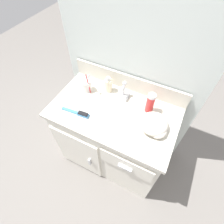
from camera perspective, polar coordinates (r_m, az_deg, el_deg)
name	(u,v)px	position (r m, az deg, el deg)	size (l,w,h in m)	color
ground_plane	(113,155)	(1.86, 0.37, -13.85)	(6.00, 6.00, 0.00)	slate
wall_back	(136,41)	(1.21, 7.78, 21.95)	(1.08, 0.08, 2.20)	silver
vanity	(113,136)	(1.52, 0.33, -8.00)	(0.90, 0.54, 0.73)	silver
backsplash	(129,82)	(1.34, 5.44, 9.63)	(0.90, 0.02, 0.13)	beige
sink_faucet	(123,92)	(1.29, 3.70, 6.55)	(0.09, 0.09, 0.14)	silver
toothbrush_cup	(87,86)	(1.35, -8.29, 8.54)	(0.09, 0.08, 0.17)	silver
soap_dispenser	(108,85)	(1.33, -1.18, 8.83)	(0.06, 0.06, 0.14)	beige
shaving_cream_can	(150,103)	(1.20, 12.38, 2.88)	(0.05, 0.05, 0.16)	red
hairbrush	(79,113)	(1.23, -10.75, -0.40)	(0.21, 0.04, 0.03)	teal
hand_towel	(155,125)	(1.15, 13.83, -4.14)	(0.19, 0.19, 0.09)	beige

